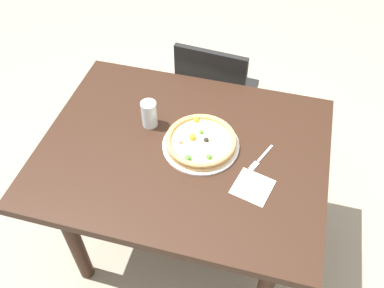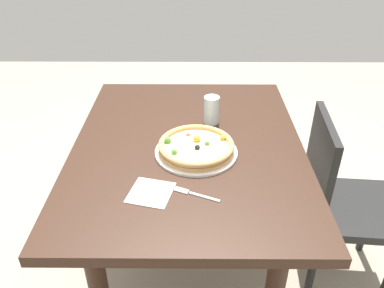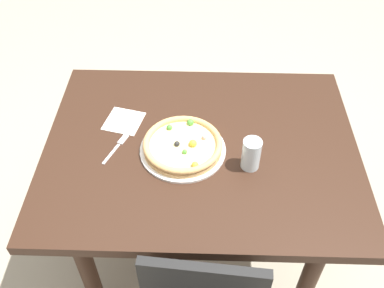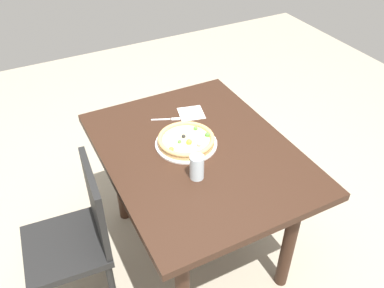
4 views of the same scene
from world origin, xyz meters
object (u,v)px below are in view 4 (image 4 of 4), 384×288
Objects in this scene: plate at (186,144)px; napkin at (191,113)px; drinking_glass at (197,167)px; pizza at (186,140)px; dining_table at (198,166)px; fork at (168,119)px; chair_near at (77,236)px.

plate is 2.31× the size of napkin.
pizza is at bearing 164.60° from drinking_glass.
drinking_glass is at bearing -15.30° from plate.
dining_table is 0.16m from pizza.
dining_table is at bearing 25.77° from pizza.
fork is (-0.32, -0.02, 0.12)m from dining_table.
dining_table is 0.36m from napkin.
drinking_glass reaches higher than plate.
chair_near is 0.79m from fork.
plate is at bearing -32.25° from napkin.
dining_table is at bearing -21.22° from napkin.
plate is (-0.07, 0.65, 0.30)m from chair_near.
dining_table is 4.02× the size of pizza.
pizza is 1.88× the size of fork.
dining_table is 0.14m from plate.
fork is at bearing 177.28° from plate.
drinking_glass is at bearing -24.31° from napkin.
dining_table is at bearing -84.79° from chair_near.
plate is at bearing -141.95° from pizza.
plate is 2.61× the size of drinking_glass.
dining_table is 0.70m from chair_near.
napkin is at bearing 21.36° from fork.
drinking_glass is at bearing -101.94° from chair_near.
napkin is at bearing 155.69° from drinking_glass.
dining_table is at bearing 150.64° from drinking_glass.
pizza is 0.25m from fork.
pizza is (-0.07, -0.03, 0.14)m from dining_table.
dining_table is at bearing -62.85° from fork.
drinking_glass is (0.25, -0.07, 0.03)m from pizza.
fork is 1.13× the size of napkin.
dining_table is 9.64× the size of drinking_glass.
napkin is (-0.32, 0.80, 0.30)m from chair_near.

